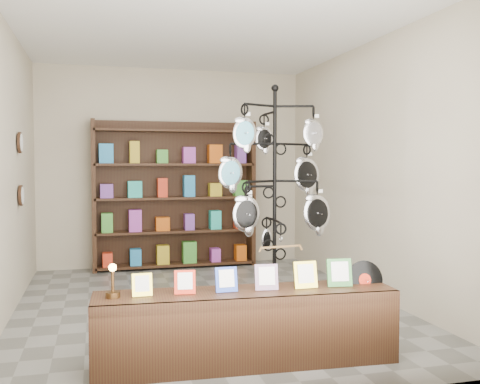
% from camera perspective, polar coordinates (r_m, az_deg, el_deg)
% --- Properties ---
extents(ground, '(5.00, 5.00, 0.00)m').
position_cam_1_polar(ground, '(6.01, -3.71, -12.01)').
color(ground, slate).
rests_on(ground, ground).
extents(room_envelope, '(5.00, 5.00, 5.00)m').
position_cam_1_polar(room_envelope, '(5.82, -3.77, 5.89)').
color(room_envelope, '#BEB499').
rests_on(room_envelope, ground).
extents(display_tree, '(1.22, 1.03, 2.38)m').
position_cam_1_polar(display_tree, '(5.58, 3.72, 1.13)').
color(display_tree, black).
rests_on(display_tree, ground).
extents(front_shelf, '(2.36, 0.61, 0.83)m').
position_cam_1_polar(front_shelf, '(4.29, 0.70, -14.20)').
color(front_shelf, black).
rests_on(front_shelf, ground).
extents(back_shelving, '(2.42, 0.36, 2.20)m').
position_cam_1_polar(back_shelving, '(8.09, -6.93, -0.76)').
color(back_shelving, black).
rests_on(back_shelving, ground).
extents(wall_clocks, '(0.03, 0.24, 0.84)m').
position_cam_1_polar(wall_clocks, '(6.55, -22.37, 2.28)').
color(wall_clocks, black).
rests_on(wall_clocks, ground).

